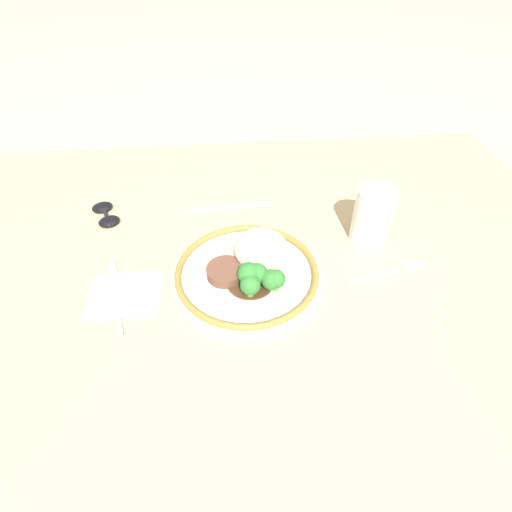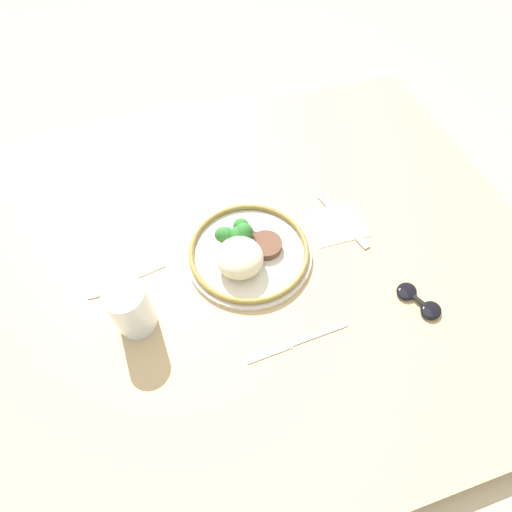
% 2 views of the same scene
% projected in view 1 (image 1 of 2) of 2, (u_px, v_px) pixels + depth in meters
% --- Properties ---
extents(ground_plane, '(8.00, 8.00, 0.00)m').
position_uv_depth(ground_plane, '(262.00, 291.00, 0.74)').
color(ground_plane, tan).
extents(dining_table, '(1.30, 1.03, 0.04)m').
position_uv_depth(dining_table, '(262.00, 284.00, 0.73)').
color(dining_table, tan).
rests_on(dining_table, ground).
extents(napkin, '(0.12, 0.10, 0.00)m').
position_uv_depth(napkin, '(125.00, 295.00, 0.69)').
color(napkin, white).
rests_on(napkin, dining_table).
extents(plate, '(0.27, 0.27, 0.07)m').
position_uv_depth(plate, '(251.00, 268.00, 0.71)').
color(plate, silver).
rests_on(plate, dining_table).
extents(juice_glass, '(0.07, 0.07, 0.11)m').
position_uv_depth(juice_glass, '(372.00, 218.00, 0.76)').
color(juice_glass, yellow).
rests_on(juice_glass, dining_table).
extents(fork, '(0.06, 0.17, 0.00)m').
position_uv_depth(fork, '(115.00, 289.00, 0.69)').
color(fork, silver).
rests_on(fork, napkin).
extents(knife, '(0.21, 0.02, 0.00)m').
position_uv_depth(knife, '(231.00, 207.00, 0.87)').
color(knife, silver).
rests_on(knife, dining_table).
extents(spoon, '(0.16, 0.04, 0.01)m').
position_uv_depth(spoon, '(405.00, 269.00, 0.73)').
color(spoon, silver).
rests_on(spoon, dining_table).
extents(sunglasses, '(0.08, 0.10, 0.01)m').
position_uv_depth(sunglasses, '(106.00, 214.00, 0.85)').
color(sunglasses, black).
rests_on(sunglasses, dining_table).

